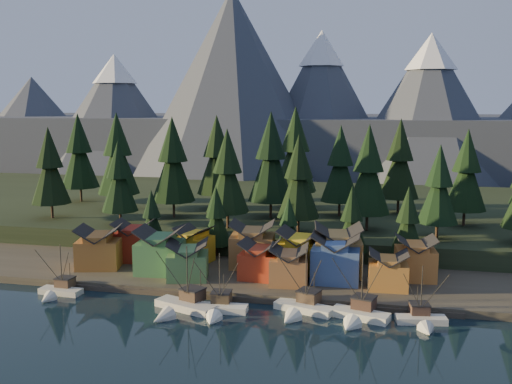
% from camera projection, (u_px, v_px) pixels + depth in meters
% --- Properties ---
extents(ground, '(500.00, 500.00, 0.00)m').
position_uv_depth(ground, '(218.00, 332.00, 92.54)').
color(ground, black).
rests_on(ground, ground).
extents(shore_strip, '(400.00, 50.00, 1.50)m').
position_uv_depth(shore_strip, '(267.00, 262.00, 131.02)').
color(shore_strip, '#383329').
rests_on(shore_strip, ground).
extents(hillside, '(420.00, 100.00, 6.00)m').
position_uv_depth(hillside, '(298.00, 212.00, 178.92)').
color(hillside, black).
rests_on(hillside, ground).
extents(dock, '(80.00, 4.00, 1.00)m').
position_uv_depth(dock, '(242.00, 296.00, 108.39)').
color(dock, '#4F4639').
rests_on(dock, ground).
extents(mountain_ridge, '(560.00, 190.00, 90.00)m').
position_uv_depth(mountain_ridge, '(325.00, 125.00, 295.53)').
color(mountain_ridge, '#4F5565').
rests_on(mountain_ridge, ground).
extents(boat_0, '(8.73, 9.42, 10.90)m').
position_uv_depth(boat_0, '(57.00, 285.00, 110.01)').
color(boat_0, beige).
rests_on(boat_0, ground).
extents(boat_2, '(12.45, 12.89, 12.88)m').
position_uv_depth(boat_2, '(180.00, 299.00, 101.27)').
color(boat_2, beige).
rests_on(boat_2, ground).
extents(boat_3, '(10.50, 11.34, 11.68)m').
position_uv_depth(boat_3, '(218.00, 302.00, 100.43)').
color(boat_3, white).
rests_on(boat_3, ground).
extents(boat_4, '(11.51, 12.04, 12.70)m').
position_uv_depth(boat_4, '(301.00, 300.00, 100.49)').
color(boat_4, silver).
rests_on(boat_4, ground).
extents(boat_5, '(10.78, 11.42, 12.88)m').
position_uv_depth(boat_5, '(358.00, 306.00, 97.14)').
color(boat_5, white).
rests_on(boat_5, ground).
extents(boat_6, '(8.97, 9.52, 10.94)m').
position_uv_depth(boat_6, '(423.00, 313.00, 95.29)').
color(boat_6, beige).
rests_on(boat_6, ground).
extents(house_front_0, '(10.71, 10.34, 8.96)m').
position_uv_depth(house_front_0, '(99.00, 246.00, 123.56)').
color(house_front_0, '#A16229').
rests_on(house_front_0, shore_strip).
extents(house_front_1, '(9.91, 9.57, 9.52)m').
position_uv_depth(house_front_1, '(160.00, 249.00, 119.64)').
color(house_front_1, '#3A6C3E').
rests_on(house_front_1, shore_strip).
extents(house_front_2, '(9.63, 9.67, 7.77)m').
position_uv_depth(house_front_2, '(188.00, 259.00, 115.56)').
color(house_front_2, '#548447').
rests_on(house_front_2, shore_strip).
extents(house_front_3, '(8.04, 7.70, 7.75)m').
position_uv_depth(house_front_3, '(260.00, 259.00, 115.82)').
color(house_front_3, maroon).
rests_on(house_front_3, shore_strip).
extents(house_front_4, '(8.12, 8.65, 7.57)m').
position_uv_depth(house_front_4, '(289.00, 264.00, 112.30)').
color(house_front_4, '#9B6337').
rests_on(house_front_4, shore_strip).
extents(house_front_5, '(9.45, 8.60, 9.85)m').
position_uv_depth(house_front_5, '(336.00, 256.00, 113.54)').
color(house_front_5, '#3E5A93').
rests_on(house_front_5, shore_strip).
extents(house_front_6, '(7.64, 7.26, 7.33)m').
position_uv_depth(house_front_6, '(388.00, 269.00, 109.38)').
color(house_front_6, '#BA752F').
rests_on(house_front_6, shore_strip).
extents(house_back_0, '(9.10, 8.81, 8.97)m').
position_uv_depth(house_back_0, '(133.00, 240.00, 129.36)').
color(house_back_0, maroon).
rests_on(house_back_0, shore_strip).
extents(house_back_1, '(8.71, 8.77, 8.06)m').
position_uv_depth(house_back_1, '(194.00, 244.00, 127.67)').
color(house_back_1, gold).
rests_on(house_back_1, shore_strip).
extents(house_back_2, '(10.19, 9.52, 9.90)m').
position_uv_depth(house_back_2, '(252.00, 243.00, 124.01)').
color(house_back_2, olive).
rests_on(house_back_2, shore_strip).
extents(house_back_3, '(9.58, 8.67, 9.12)m').
position_uv_depth(house_back_3, '(300.00, 249.00, 120.60)').
color(house_back_3, yellow).
rests_on(house_back_3, shore_strip).
extents(house_back_4, '(10.71, 10.39, 10.41)m').
position_uv_depth(house_back_4, '(338.00, 249.00, 118.32)').
color(house_back_4, '#A5793A').
rests_on(house_back_4, shore_strip).
extents(house_back_5, '(8.40, 8.49, 8.72)m').
position_uv_depth(house_back_5, '(415.00, 257.00, 115.22)').
color(house_back_5, '#C17331').
rests_on(house_back_5, shore_strip).
extents(tree_hill_0, '(10.63, 10.63, 24.76)m').
position_uv_depth(tree_hill_0, '(50.00, 169.00, 153.00)').
color(tree_hill_0, '#332319').
rests_on(tree_hill_0, hillside).
extents(tree_hill_1, '(12.22, 12.22, 28.46)m').
position_uv_depth(tree_hill_1, '(118.00, 157.00, 165.56)').
color(tree_hill_1, '#332319').
rests_on(tree_hill_1, hillside).
extents(tree_hill_2, '(9.29, 9.29, 21.64)m').
position_uv_depth(tree_hill_2, '(119.00, 179.00, 144.69)').
color(tree_hill_2, '#332319').
rests_on(tree_hill_2, hillside).
extents(tree_hill_3, '(11.80, 11.80, 27.48)m').
position_uv_depth(tree_hill_3, '(173.00, 163.00, 153.64)').
color(tree_hill_3, '#332319').
rests_on(tree_hill_3, hillside).
extents(tree_hill_4, '(11.88, 11.88, 27.67)m').
position_uv_depth(tree_hill_4, '(217.00, 158.00, 166.38)').
color(tree_hill_4, '#332319').
rests_on(tree_hill_4, hillside).
extents(tree_hill_5, '(10.68, 10.68, 24.88)m').
position_uv_depth(tree_hill_5, '(227.00, 174.00, 140.36)').
color(tree_hill_5, '#332319').
rests_on(tree_hill_5, hillside).
extents(tree_hill_6, '(12.39, 12.39, 28.85)m').
position_uv_depth(tree_hill_6, '(271.00, 160.00, 152.78)').
color(tree_hill_6, '#332319').
rests_on(tree_hill_6, hillside).
extents(tree_hill_7, '(10.24, 10.24, 23.85)m').
position_uv_depth(tree_hill_7, '(299.00, 179.00, 134.66)').
color(tree_hill_7, '#332319').
rests_on(tree_hill_7, hillside).
extents(tree_hill_8, '(10.80, 10.80, 25.17)m').
position_uv_depth(tree_hill_8, '(340.00, 166.00, 155.99)').
color(tree_hill_8, '#332319').
rests_on(tree_hill_8, hillside).
extents(tree_hill_9, '(11.20, 11.20, 26.09)m').
position_uv_depth(tree_hill_9, '(368.00, 173.00, 137.80)').
color(tree_hill_9, '#332319').
rests_on(tree_hill_9, hillside).
extents(tree_hill_10, '(11.52, 11.52, 26.84)m').
position_uv_depth(tree_hill_10, '(400.00, 162.00, 160.15)').
color(tree_hill_10, '#332319').
rests_on(tree_hill_10, hillside).
extents(tree_hill_11, '(9.36, 9.36, 21.79)m').
position_uv_depth(tree_hill_11, '(439.00, 187.00, 129.91)').
color(tree_hill_11, '#332319').
rests_on(tree_hill_11, hillside).
extents(tree_hill_12, '(10.59, 10.59, 24.68)m').
position_uv_depth(tree_hill_12, '(466.00, 173.00, 143.40)').
color(tree_hill_12, '#332319').
rests_on(tree_hill_12, hillside).
extents(tree_hill_15, '(12.92, 12.92, 30.09)m').
position_uv_depth(tree_hill_15, '(295.00, 153.00, 168.23)').
color(tree_hill_15, '#332319').
rests_on(tree_hill_15, hillside).
extents(tree_hill_16, '(11.98, 11.98, 27.92)m').
position_uv_depth(tree_hill_16, '(79.00, 154.00, 179.10)').
color(tree_hill_16, '#332319').
rests_on(tree_hill_16, hillside).
extents(tree_shore_0, '(6.51, 6.51, 15.16)m').
position_uv_depth(tree_shore_0, '(152.00, 218.00, 135.64)').
color(tree_shore_0, '#332319').
rests_on(tree_shore_0, shore_strip).
extents(tree_shore_1, '(7.07, 7.07, 16.46)m').
position_uv_depth(tree_shore_1, '(216.00, 218.00, 132.10)').
color(tree_shore_1, '#332319').
rests_on(tree_shore_1, shore_strip).
extents(tree_shore_2, '(6.27, 6.27, 14.60)m').
position_uv_depth(tree_shore_2, '(289.00, 226.00, 128.62)').
color(tree_shore_2, '#332319').
rests_on(tree_shore_2, shore_strip).
extents(tree_shore_3, '(7.53, 7.53, 17.54)m').
position_uv_depth(tree_shore_3, '(351.00, 222.00, 125.38)').
color(tree_shore_3, '#332319').
rests_on(tree_shore_3, shore_strip).
extents(tree_shore_4, '(7.69, 7.69, 17.92)m').
position_uv_depth(tree_shore_4, '(408.00, 223.00, 122.78)').
color(tree_shore_4, '#332319').
rests_on(tree_shore_4, shore_strip).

